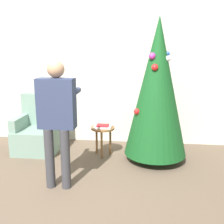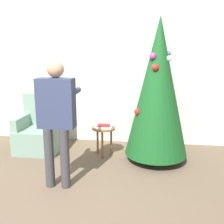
# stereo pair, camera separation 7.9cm
# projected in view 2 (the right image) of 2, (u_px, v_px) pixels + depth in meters

# --- Properties ---
(ground_plane) EXTENTS (14.00, 14.00, 0.00)m
(ground_plane) POSITION_uv_depth(u_px,v_px,m) (48.00, 199.00, 3.16)
(ground_plane) COLOR brown
(wall_back) EXTENTS (8.00, 0.06, 2.70)m
(wall_back) POSITION_uv_depth(u_px,v_px,m) (88.00, 72.00, 5.00)
(wall_back) COLOR beige
(wall_back) RESTS_ON ground_plane
(christmas_tree) EXTENTS (0.99, 0.99, 2.26)m
(christmas_tree) POSITION_uv_depth(u_px,v_px,m) (158.00, 88.00, 4.03)
(christmas_tree) COLOR brown
(christmas_tree) RESTS_ON ground_plane
(armchair) EXTENTS (0.73, 0.70, 1.00)m
(armchair) POSITION_uv_depth(u_px,v_px,m) (40.00, 131.00, 4.70)
(armchair) COLOR gray
(armchair) RESTS_ON ground_plane
(person_standing) EXTENTS (0.47, 0.57, 1.64)m
(person_standing) POSITION_uv_depth(u_px,v_px,m) (56.00, 113.00, 3.29)
(person_standing) COLOR #38383D
(person_standing) RESTS_ON ground_plane
(side_stool) EXTENTS (0.39, 0.39, 0.50)m
(side_stool) POSITION_uv_depth(u_px,v_px,m) (104.00, 132.00, 4.42)
(side_stool) COLOR brown
(side_stool) RESTS_ON ground_plane
(laptop) EXTENTS (0.29, 0.24, 0.02)m
(laptop) POSITION_uv_depth(u_px,v_px,m) (104.00, 127.00, 4.40)
(laptop) COLOR silver
(laptop) RESTS_ON side_stool
(book) EXTENTS (0.20, 0.15, 0.02)m
(book) POSITION_uv_depth(u_px,v_px,m) (104.00, 125.00, 4.39)
(book) COLOR #B21E23
(book) RESTS_ON laptop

